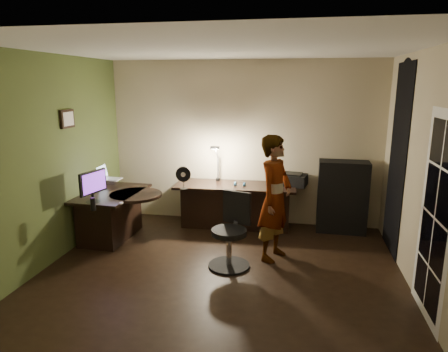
% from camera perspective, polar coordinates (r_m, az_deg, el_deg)
% --- Properties ---
extents(floor, '(4.50, 4.00, 0.01)m').
position_cam_1_polar(floor, '(5.18, -0.53, -13.62)').
color(floor, black).
rests_on(floor, ground).
extents(ceiling, '(4.50, 4.00, 0.01)m').
position_cam_1_polar(ceiling, '(4.64, -0.61, 17.81)').
color(ceiling, silver).
rests_on(ceiling, floor).
extents(wall_back, '(4.50, 0.01, 2.70)m').
position_cam_1_polar(wall_back, '(6.67, 2.79, 4.71)').
color(wall_back, tan).
rests_on(wall_back, floor).
extents(wall_front, '(4.50, 0.01, 2.70)m').
position_cam_1_polar(wall_front, '(2.86, -8.46, -6.99)').
color(wall_front, tan).
rests_on(wall_front, floor).
extents(wall_left, '(0.01, 4.00, 2.70)m').
position_cam_1_polar(wall_left, '(5.61, -23.80, 1.99)').
color(wall_left, tan).
rests_on(wall_left, floor).
extents(wall_right, '(0.01, 4.00, 2.70)m').
position_cam_1_polar(wall_right, '(4.83, 26.67, 0.06)').
color(wall_right, tan).
rests_on(wall_right, floor).
extents(green_wall_overlay, '(0.00, 4.00, 2.70)m').
position_cam_1_polar(green_wall_overlay, '(5.60, -23.67, 1.99)').
color(green_wall_overlay, '#475828').
rests_on(green_wall_overlay, floor).
extents(arched_doorway, '(0.01, 0.90, 2.60)m').
position_cam_1_polar(arched_doorway, '(5.93, 23.54, 2.07)').
color(arched_doorway, black).
rests_on(arched_doorway, floor).
extents(french_door, '(0.02, 0.92, 2.10)m').
position_cam_1_polar(french_door, '(4.39, 27.93, -5.34)').
color(french_door, white).
rests_on(french_door, floor).
extents(framed_picture, '(0.04, 0.30, 0.25)m').
position_cam_1_polar(framed_picture, '(5.90, -21.51, 7.60)').
color(framed_picture, black).
rests_on(framed_picture, wall_left).
extents(desk_left, '(0.81, 1.28, 0.72)m').
position_cam_1_polar(desk_left, '(6.34, -15.55, -5.43)').
color(desk_left, black).
rests_on(desk_left, floor).
extents(desk_right, '(1.96, 0.74, 0.73)m').
position_cam_1_polar(desk_right, '(6.54, 1.58, -4.33)').
color(desk_right, black).
rests_on(desk_right, floor).
extents(cabinet, '(0.77, 0.40, 1.14)m').
position_cam_1_polar(cabinet, '(6.59, 16.54, -2.85)').
color(cabinet, black).
rests_on(cabinet, floor).
extents(laptop_stand, '(0.26, 0.24, 0.09)m').
position_cam_1_polar(laptop_stand, '(6.76, -16.12, -0.81)').
color(laptop_stand, silver).
rests_on(laptop_stand, desk_left).
extents(laptop, '(0.35, 0.33, 0.23)m').
position_cam_1_polar(laptop, '(6.71, -15.90, 0.49)').
color(laptop, silver).
rests_on(laptop, laptop_stand).
extents(monitor, '(0.21, 0.51, 0.33)m').
position_cam_1_polar(monitor, '(5.80, -18.29, -2.06)').
color(monitor, black).
rests_on(monitor, desk_left).
extents(mouse, '(0.07, 0.09, 0.03)m').
position_cam_1_polar(mouse, '(5.64, -14.49, -3.78)').
color(mouse, silver).
rests_on(mouse, desk_left).
extents(phone, '(0.09, 0.13, 0.01)m').
position_cam_1_polar(phone, '(6.10, -14.76, -2.64)').
color(phone, black).
rests_on(phone, desk_left).
extents(pen, '(0.07, 0.14, 0.01)m').
position_cam_1_polar(pen, '(6.04, -11.88, -2.63)').
color(pen, black).
rests_on(pen, desk_left).
extents(speaker, '(0.08, 0.08, 0.17)m').
position_cam_1_polar(speaker, '(5.46, -18.21, -3.84)').
color(speaker, black).
rests_on(speaker, desk_left).
extents(notepad, '(0.18, 0.24, 0.01)m').
position_cam_1_polar(notepad, '(6.04, -17.80, -2.99)').
color(notepad, silver).
rests_on(notepad, desk_left).
extents(desk_fan, '(0.26, 0.18, 0.36)m').
position_cam_1_polar(desk_fan, '(6.20, -5.80, -0.28)').
color(desk_fan, black).
rests_on(desk_fan, desk_right).
extents(headphones, '(0.20, 0.11, 0.09)m').
position_cam_1_polar(headphones, '(6.37, 2.28, -1.11)').
color(headphones, teal).
rests_on(headphones, desk_right).
extents(printer, '(0.51, 0.43, 0.20)m').
position_cam_1_polar(printer, '(6.52, 9.73, -0.46)').
color(printer, black).
rests_on(printer, desk_right).
extents(desk_lamp, '(0.27, 0.34, 0.67)m').
position_cam_1_polar(desk_lamp, '(6.62, -0.87, 2.03)').
color(desk_lamp, black).
rests_on(desk_lamp, desk_right).
extents(office_chair, '(0.68, 0.68, 0.96)m').
position_cam_1_polar(office_chair, '(5.13, 0.73, -7.96)').
color(office_chair, black).
rests_on(office_chair, floor).
extents(person, '(0.60, 0.71, 1.68)m').
position_cam_1_polar(person, '(5.32, 7.29, -3.17)').
color(person, '#D8A88C').
rests_on(person, floor).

